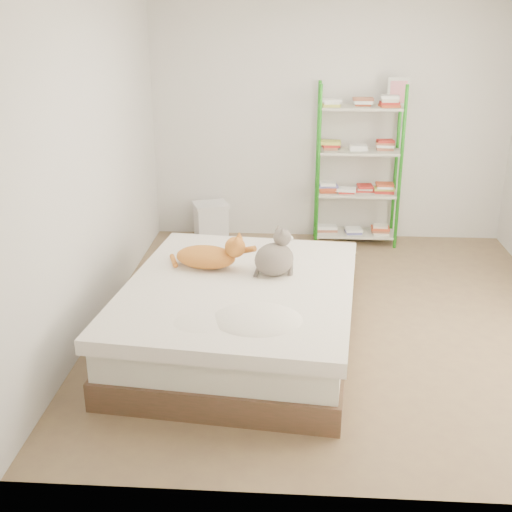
# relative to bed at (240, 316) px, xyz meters

# --- Properties ---
(room) EXTENTS (3.81, 4.21, 2.61)m
(room) POSITION_rel_bed_xyz_m (0.74, 0.54, 1.04)
(room) COLOR olive
(room) RESTS_ON ground
(bed) EXTENTS (1.83, 2.19, 0.52)m
(bed) POSITION_rel_bed_xyz_m (0.00, 0.00, 0.00)
(bed) COLOR brown
(bed) RESTS_ON ground
(orange_cat) EXTENTS (0.58, 0.37, 0.22)m
(orange_cat) POSITION_rel_bed_xyz_m (-0.28, 0.29, 0.37)
(orange_cat) COLOR orange
(orange_cat) RESTS_ON bed
(grey_cat) EXTENTS (0.40, 0.37, 0.36)m
(grey_cat) POSITION_rel_bed_xyz_m (0.24, 0.17, 0.44)
(grey_cat) COLOR slate
(grey_cat) RESTS_ON bed
(shelf_unit) EXTENTS (0.92, 0.36, 1.74)m
(shelf_unit) POSITION_rel_bed_xyz_m (1.04, 2.42, 0.56)
(shelf_unit) COLOR #23881C
(shelf_unit) RESTS_ON ground
(cardboard_box) EXTENTS (0.47, 0.45, 0.36)m
(cardboard_box) POSITION_rel_bed_xyz_m (0.74, 1.37, -0.10)
(cardboard_box) COLOR #9D804B
(cardboard_box) RESTS_ON ground
(white_bin) EXTENTS (0.45, 0.42, 0.42)m
(white_bin) POSITION_rel_bed_xyz_m (-0.53, 2.39, -0.05)
(white_bin) COLOR silver
(white_bin) RESTS_ON ground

